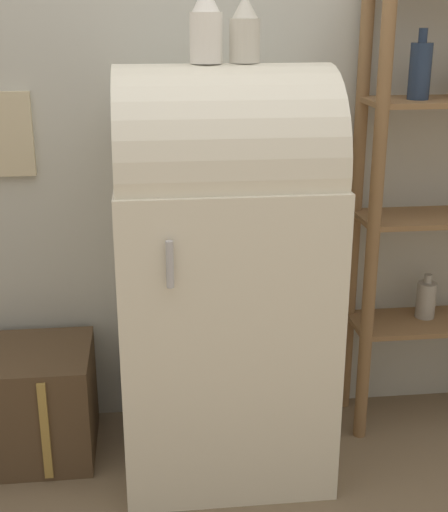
% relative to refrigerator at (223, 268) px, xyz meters
% --- Properties ---
extents(ground_plane, '(12.00, 12.00, 0.00)m').
position_rel_refrigerator_xyz_m(ground_plane, '(0.00, -0.22, -0.76)').
color(ground_plane, '#7A664C').
extents(wall_back, '(7.00, 0.09, 2.70)m').
position_rel_refrigerator_xyz_m(wall_back, '(-0.00, 0.36, 0.59)').
color(wall_back, '#B7B7AD').
rests_on(wall_back, ground_plane).
extents(refrigerator, '(0.73, 0.70, 1.47)m').
position_rel_refrigerator_xyz_m(refrigerator, '(0.00, 0.00, 0.00)').
color(refrigerator, silver).
rests_on(refrigerator, ground_plane).
extents(suitcase_trunk, '(0.70, 0.42, 0.43)m').
position_rel_refrigerator_xyz_m(suitcase_trunk, '(-0.84, 0.09, -0.55)').
color(suitcase_trunk, brown).
rests_on(suitcase_trunk, ground_plane).
extents(shelf_unit, '(0.65, 0.29, 1.77)m').
position_rel_refrigerator_xyz_m(shelf_unit, '(0.86, 0.17, 0.23)').
color(shelf_unit, olive).
rests_on(shelf_unit, ground_plane).
extents(vase_left, '(0.10, 0.10, 0.24)m').
position_rel_refrigerator_xyz_m(vase_left, '(-0.06, -0.00, 0.82)').
color(vase_left, white).
rests_on(vase_left, refrigerator).
extents(vase_center, '(0.10, 0.10, 0.21)m').
position_rel_refrigerator_xyz_m(vase_center, '(0.07, 0.01, 0.81)').
color(vase_center, beige).
rests_on(vase_center, refrigerator).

